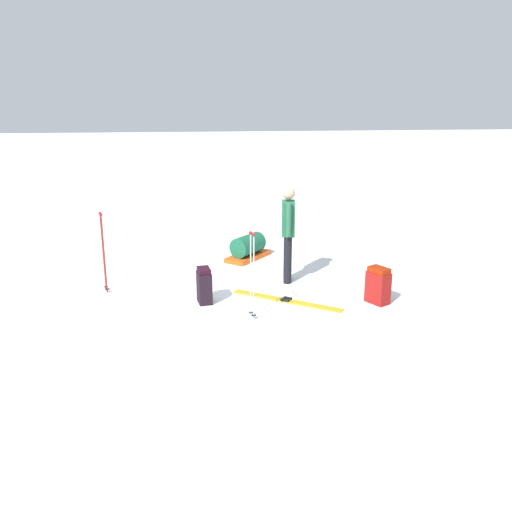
{
  "coord_description": "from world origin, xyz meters",
  "views": [
    {
      "loc": [
        8.49,
        -0.99,
        3.24
      ],
      "look_at": [
        0.0,
        0.0,
        0.7
      ],
      "focal_mm": 38.69,
      "sensor_mm": 36.0,
      "label": 1
    }
  ],
  "objects_px": {
    "skier_standing": "(288,229)",
    "backpack_large_dark": "(378,286)",
    "gear_sled": "(248,248)",
    "ski_pair_near": "(286,300)",
    "backpack_bright": "(204,286)",
    "ski_poles_planted_near": "(252,271)",
    "ski_poles_planted_far": "(103,248)"
  },
  "relations": [
    {
      "from": "backpack_bright",
      "to": "ski_poles_planted_near",
      "type": "relative_size",
      "value": 0.44
    },
    {
      "from": "ski_pair_near",
      "to": "gear_sled",
      "type": "xyz_separation_m",
      "value": [
        -2.44,
        -0.37,
        0.21
      ]
    },
    {
      "from": "skier_standing",
      "to": "gear_sled",
      "type": "distance_m",
      "value": 1.73
    },
    {
      "from": "backpack_bright",
      "to": "gear_sled",
      "type": "relative_size",
      "value": 0.54
    },
    {
      "from": "backpack_large_dark",
      "to": "gear_sled",
      "type": "height_order",
      "value": "backpack_large_dark"
    },
    {
      "from": "backpack_large_dark",
      "to": "ski_pair_near",
      "type": "bearing_deg",
      "value": -99.31
    },
    {
      "from": "ski_pair_near",
      "to": "backpack_bright",
      "type": "xyz_separation_m",
      "value": [
        -0.1,
        -1.31,
        0.27
      ]
    },
    {
      "from": "skier_standing",
      "to": "ski_poles_planted_near",
      "type": "xyz_separation_m",
      "value": [
        1.59,
        -0.8,
        -0.22
      ]
    },
    {
      "from": "ski_pair_near",
      "to": "ski_poles_planted_near",
      "type": "height_order",
      "value": "ski_poles_planted_near"
    },
    {
      "from": "ski_poles_planted_near",
      "to": "ski_poles_planted_far",
      "type": "xyz_separation_m",
      "value": [
        -1.43,
        -2.33,
        0.02
      ]
    },
    {
      "from": "backpack_bright",
      "to": "ski_poles_planted_near",
      "type": "bearing_deg",
      "value": 44.22
    },
    {
      "from": "backpack_bright",
      "to": "ski_pair_near",
      "type": "bearing_deg",
      "value": 85.55
    },
    {
      "from": "ski_poles_planted_near",
      "to": "gear_sled",
      "type": "relative_size",
      "value": 1.24
    },
    {
      "from": "ski_poles_planted_near",
      "to": "ski_poles_planted_far",
      "type": "bearing_deg",
      "value": -121.41
    },
    {
      "from": "skier_standing",
      "to": "backpack_large_dark",
      "type": "distance_m",
      "value": 1.87
    },
    {
      "from": "backpack_bright",
      "to": "ski_poles_planted_far",
      "type": "distance_m",
      "value": 1.85
    },
    {
      "from": "skier_standing",
      "to": "ski_pair_near",
      "type": "bearing_deg",
      "value": -10.7
    },
    {
      "from": "ski_poles_planted_near",
      "to": "ski_pair_near",
      "type": "bearing_deg",
      "value": 134.61
    },
    {
      "from": "backpack_bright",
      "to": "skier_standing",
      "type": "bearing_deg",
      "value": 120.31
    },
    {
      "from": "backpack_bright",
      "to": "ski_poles_planted_far",
      "type": "xyz_separation_m",
      "value": [
        -0.71,
        -1.64,
        0.47
      ]
    },
    {
      "from": "ski_poles_planted_far",
      "to": "ski_pair_near",
      "type": "bearing_deg",
      "value": 74.57
    },
    {
      "from": "backpack_bright",
      "to": "ski_poles_planted_near",
      "type": "distance_m",
      "value": 1.09
    },
    {
      "from": "backpack_large_dark",
      "to": "gear_sled",
      "type": "relative_size",
      "value": 0.55
    },
    {
      "from": "backpack_large_dark",
      "to": "ski_poles_planted_near",
      "type": "bearing_deg",
      "value": -79.67
    },
    {
      "from": "skier_standing",
      "to": "ski_pair_near",
      "type": "xyz_separation_m",
      "value": [
        0.98,
        -0.18,
        -0.94
      ]
    },
    {
      "from": "ski_poles_planted_near",
      "to": "gear_sled",
      "type": "bearing_deg",
      "value": 175.36
    },
    {
      "from": "skier_standing",
      "to": "ski_poles_planted_far",
      "type": "height_order",
      "value": "skier_standing"
    },
    {
      "from": "skier_standing",
      "to": "backpack_large_dark",
      "type": "height_order",
      "value": "skier_standing"
    },
    {
      "from": "ski_pair_near",
      "to": "ski_poles_planted_far",
      "type": "distance_m",
      "value": 3.15
    },
    {
      "from": "skier_standing",
      "to": "ski_poles_planted_far",
      "type": "relative_size",
      "value": 1.25
    },
    {
      "from": "skier_standing",
      "to": "backpack_bright",
      "type": "bearing_deg",
      "value": -59.69
    },
    {
      "from": "skier_standing",
      "to": "gear_sled",
      "type": "bearing_deg",
      "value": -159.25
    }
  ]
}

